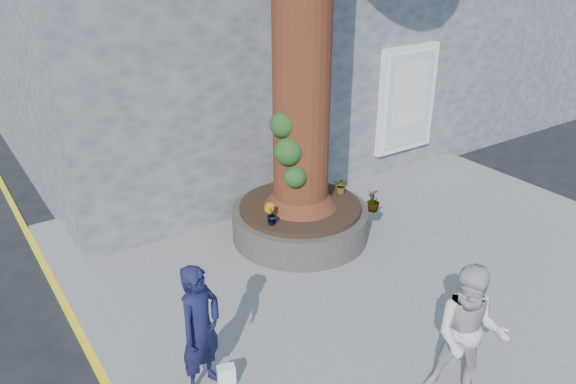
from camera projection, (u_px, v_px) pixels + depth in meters
ground at (336, 318)px, 7.80m from camera, size 120.00×120.00×0.00m
pavement at (369, 252)px, 9.28m from camera, size 9.00×8.00×0.12m
yellow_line at (94, 363)px, 7.00m from camera, size 0.10×30.00×0.01m
stone_shop at (232, 11)px, 13.11m from camera, size 10.30×8.30×6.30m
planter at (300, 221)px, 9.52m from camera, size 2.30×2.30×0.60m
man at (201, 329)px, 6.17m from camera, size 0.69×0.59×1.60m
woman at (469, 335)px, 6.03m from camera, size 1.00×1.02×1.66m
shopping_bag at (226, 376)px, 6.43m from camera, size 0.23×0.17×0.28m
plant_a at (371, 200)px, 9.16m from camera, size 0.21×0.19×0.33m
plant_b at (270, 214)px, 8.69m from camera, size 0.26×0.26×0.35m
plant_c at (373, 200)px, 9.11m from camera, size 0.29×0.29×0.38m
plant_d at (342, 185)px, 9.73m from camera, size 0.35×0.36×0.30m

